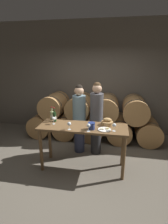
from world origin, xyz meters
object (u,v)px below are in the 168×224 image
at_px(bread_basket, 107,122).
at_px(wine_bottle_white, 52,115).
at_px(wine_bottle_red, 54,117).
at_px(wine_glass_far_left, 53,119).
at_px(person_right, 96,118).
at_px(wine_glass_right, 114,125).
at_px(tasting_table, 83,133).
at_px(wine_glass_left, 69,124).
at_px(wine_glass_center, 88,126).
at_px(cheese_plate, 105,129).
at_px(person_left, 79,118).
at_px(blue_crock, 92,126).

bearing_deg(bread_basket, wine_bottle_white, 175.54).
height_order(wine_bottle_red, wine_bottle_white, wine_bottle_red).
relative_size(bread_basket, wine_glass_far_left, 1.53).
distance_m(person_right, wine_glass_right, 0.90).
xyz_separation_m(tasting_table, person_right, (0.19, 0.65, 0.11)).
bearing_deg(wine_bottle_white, tasting_table, -18.62).
bearing_deg(wine_glass_left, wine_glass_center, -2.96).
bearing_deg(wine_bottle_red, person_right, 31.34).
xyz_separation_m(wine_bottle_white, wine_glass_right, (1.31, -0.37, 0.01)).
relative_size(tasting_table, wine_bottle_white, 5.90).
relative_size(cheese_plate, wine_glass_right, 1.61).
bearing_deg(wine_glass_far_left, tasting_table, -0.54).
distance_m(cheese_plate, wine_glass_left, 0.65).
relative_size(person_left, wine_glass_left, 10.93).
relative_size(bread_basket, wine_glass_left, 1.53).
relative_size(wine_bottle_white, bread_basket, 1.28).
distance_m(wine_bottle_white, bread_basket, 1.17).
xyz_separation_m(person_right, wine_glass_center, (-0.04, -0.88, 0.14)).
distance_m(person_right, wine_bottle_red, 0.96).
relative_size(tasting_table, cheese_plate, 7.14).
distance_m(tasting_table, person_left, 0.69).
bearing_deg(cheese_plate, wine_glass_far_left, 173.33).
distance_m(wine_glass_far_left, wine_glass_right, 1.20).
distance_m(wine_bottle_white, wine_glass_right, 1.36).
distance_m(person_left, person_right, 0.40).
bearing_deg(person_left, tasting_table, -72.10).
relative_size(person_left, wine_bottle_red, 5.37).
height_order(tasting_table, wine_glass_right, wine_glass_right).
distance_m(wine_bottle_red, blue_crock, 0.86).
distance_m(tasting_table, blue_crock, 0.31).
relative_size(wine_glass_far_left, wine_glass_center, 1.00).
distance_m(person_left, wine_glass_center, 0.97).
bearing_deg(wine_bottle_red, blue_crock, -18.91).
distance_m(wine_glass_left, wine_glass_center, 0.36).
height_order(wine_bottle_red, cheese_plate, wine_bottle_red).
xyz_separation_m(tasting_table, blue_crock, (0.19, -0.12, 0.21)).
distance_m(wine_glass_center, wine_glass_right, 0.46).
distance_m(tasting_table, cheese_plate, 0.46).
distance_m(bread_basket, wine_glass_left, 0.76).
height_order(blue_crock, wine_glass_far_left, wine_glass_far_left).
bearing_deg(wine_glass_center, blue_crock, 69.42).
relative_size(tasting_table, wine_glass_center, 11.50).
distance_m(wine_glass_left, wine_glass_right, 0.81).
bearing_deg(tasting_table, wine_bottle_red, 166.08).
xyz_separation_m(blue_crock, wine_glass_right, (0.41, -0.01, 0.04)).
bearing_deg(wine_bottle_white, wine_glass_right, -15.93).
distance_m(person_left, bread_basket, 0.85).
bearing_deg(person_right, wine_bottle_red, -148.66).
bearing_deg(wine_bottle_red, wine_glass_right, -13.29).
relative_size(person_left, bread_basket, 7.15).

